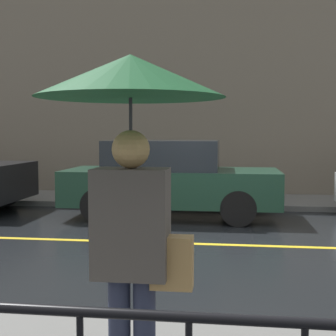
{
  "coord_description": "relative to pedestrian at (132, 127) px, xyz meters",
  "views": [
    {
      "loc": [
        0.12,
        -7.17,
        1.73
      ],
      "look_at": [
        -0.41,
        -3.11,
        1.42
      ],
      "focal_mm": 50.0,
      "sensor_mm": 36.0,
      "label": 1
    }
  ],
  "objects": [
    {
      "name": "ground_plane",
      "position": [
        0.42,
        4.59,
        -1.76
      ],
      "size": [
        80.0,
        80.0,
        0.0
      ],
      "primitive_type": "plane",
      "color": "black"
    },
    {
      "name": "pedestrian",
      "position": [
        0.0,
        0.0,
        0.0
      ],
      "size": [
        1.06,
        1.06,
        2.04
      ],
      "rotation": [
        0.0,
        0.0,
        3.14
      ],
      "color": "#23283D",
      "rests_on": "sidewalk_near"
    },
    {
      "name": "sidewalk_far",
      "position": [
        0.42,
        8.9,
        -1.7
      ],
      "size": [
        28.0,
        2.07,
        0.12
      ],
      "color": "#60605E",
      "rests_on": "ground_plane"
    },
    {
      "name": "building_storefront",
      "position": [
        0.42,
        10.09,
        1.64
      ],
      "size": [
        28.0,
        0.3,
        6.8
      ],
      "color": "#706656",
      "rests_on": "ground_plane"
    },
    {
      "name": "lane_marking",
      "position": [
        0.42,
        4.59,
        -1.75
      ],
      "size": [
        25.2,
        0.12,
        0.01
      ],
      "color": "gold",
      "rests_on": "ground_plane"
    },
    {
      "name": "car_dark_green",
      "position": [
        -0.66,
        6.83,
        -0.96
      ],
      "size": [
        4.31,
        1.72,
        1.58
      ],
      "color": "#193828",
      "rests_on": "ground_plane"
    }
  ]
}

